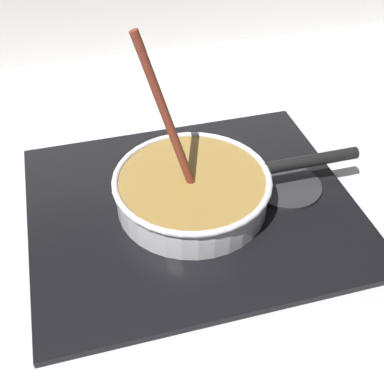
{
  "coord_description": "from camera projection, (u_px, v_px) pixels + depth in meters",
  "views": [
    {
      "loc": [
        -0.07,
        -0.48,
        0.61
      ],
      "look_at": [
        0.11,
        0.15,
        0.04
      ],
      "focal_mm": 47.4,
      "sensor_mm": 36.0,
      "label": 1
    }
  ],
  "objects": [
    {
      "name": "spare_burner",
      "position": [
        286.0,
        186.0,
        0.92
      ],
      "size": [
        0.13,
        0.13,
        0.01
      ],
      "primitive_type": "cylinder",
      "color": "#262628",
      "rests_on": "hob_plate"
    },
    {
      "name": "ground",
      "position": [
        152.0,
        295.0,
        0.78
      ],
      "size": [
        2.4,
        1.6,
        0.04
      ],
      "primitive_type": "cube",
      "color": "#B7B7BC"
    },
    {
      "name": "burner_ring",
      "position": [
        192.0,
        203.0,
        0.88
      ],
      "size": [
        0.16,
        0.16,
        0.01
      ],
      "primitive_type": "torus",
      "color": "#592D0C",
      "rests_on": "hob_plate"
    },
    {
      "name": "hob_plate",
      "position": [
        192.0,
        207.0,
        0.89
      ],
      "size": [
        0.56,
        0.48,
        0.01
      ],
      "primitive_type": "cube",
      "color": "black",
      "rests_on": "ground"
    },
    {
      "name": "cooking_pan",
      "position": [
        193.0,
        189.0,
        0.86
      ],
      "size": [
        0.44,
        0.27,
        0.31
      ],
      "color": "silver",
      "rests_on": "hob_plate"
    }
  ]
}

